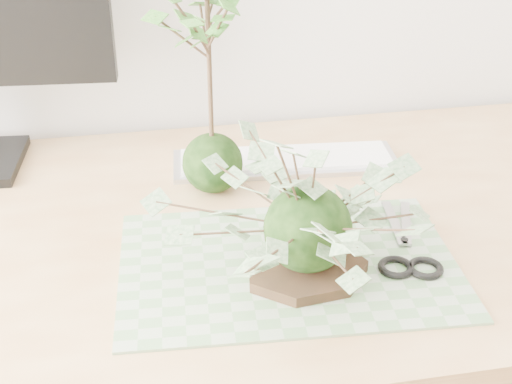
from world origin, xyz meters
TOP-DOWN VIEW (x-y plane):
  - desk at (0.00, 1.23)m, footprint 1.60×0.70m
  - cutting_mat at (0.04, 1.11)m, footprint 0.46×0.33m
  - stone_dish at (0.05, 1.08)m, footprint 0.18×0.18m
  - ivy_kokedama at (0.05, 1.08)m, footprint 0.36×0.36m
  - maple_kokedama at (-0.03, 1.34)m, footprint 0.25×0.25m
  - keyboard at (0.10, 1.40)m, footprint 0.38×0.14m
  - scissors at (0.20, 1.09)m, footprint 0.10×0.20m

SIDE VIEW (x-z plane):
  - desk at x=0.00m, z-range 0.28..1.02m
  - cutting_mat at x=0.04m, z-range 0.74..0.74m
  - keyboard at x=0.10m, z-range 0.74..0.75m
  - scissors at x=0.20m, z-range 0.74..0.75m
  - stone_dish at x=0.05m, z-range 0.74..0.76m
  - ivy_kokedama at x=0.05m, z-range 0.76..0.98m
  - maple_kokedama at x=-0.03m, z-range 0.82..1.21m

